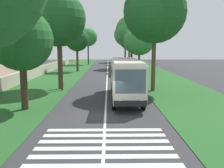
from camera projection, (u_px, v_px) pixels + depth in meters
The scene contains 21 objects.
ground at pixel (105, 116), 17.75m from camera, with size 160.00×160.00×0.00m, color #333335.
grass_verge_left at pixel (45, 84), 32.47m from camera, with size 120.00×8.00×0.04m, color #235623.
grass_verge_right at pixel (169, 84), 32.69m from camera, with size 120.00×8.00×0.04m, color #235623.
centre_line at pixel (107, 84), 32.58m from camera, with size 110.00×0.16×0.01m, color silver.
coach_bus at pixel (125, 77), 23.05m from camera, with size 11.16×2.62×3.73m.
zebra_crossing at pixel (104, 148), 12.01m from camera, with size 5.85×6.80×0.01m.
trailing_car_0 at pixel (117, 72), 41.66m from camera, with size 4.30×1.78×1.43m.
trailing_car_1 at pixel (117, 68), 49.92m from camera, with size 4.30×1.78×1.43m.
trailing_car_2 at pixel (115, 65), 59.06m from camera, with size 4.30×1.78×1.43m.
trailing_car_3 at pixel (115, 63), 65.79m from camera, with size 4.30×1.78×1.43m.
roadside_tree_left_0 at pixel (77, 40), 48.57m from camera, with size 5.24×4.63×8.59m.
roadside_tree_left_1 at pixel (88, 38), 67.72m from camera, with size 6.06×5.06×10.06m.
roadside_tree_left_3 at pixel (58, 21), 27.91m from camera, with size 7.33×6.25×11.09m.
roadside_tree_left_4 at pixel (20, 42), 18.68m from camera, with size 5.60×4.75×7.77m.
roadside_tree_right_0 at pixel (125, 35), 79.03m from camera, with size 8.64×7.20×12.29m.
roadside_tree_right_1 at pixel (153, 14), 26.61m from camera, with size 8.23×6.76×11.97m.
roadside_tree_right_2 at pixel (138, 41), 48.53m from camera, with size 7.48×6.29×9.34m.
roadside_tree_right_3 at pixel (129, 40), 68.44m from camera, with size 6.82×5.72×9.81m.
roadside_tree_right_4 at pixel (131, 32), 56.39m from camera, with size 8.65×7.44×12.15m.
utility_pole at pixel (61, 51), 27.15m from camera, with size 0.24×1.40×8.48m.
roadside_wall at pixel (30, 74), 37.25m from camera, with size 70.00×0.40×1.56m, color #B2A893.
Camera 1 is at (-17.22, -0.25, 4.89)m, focal length 39.59 mm.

